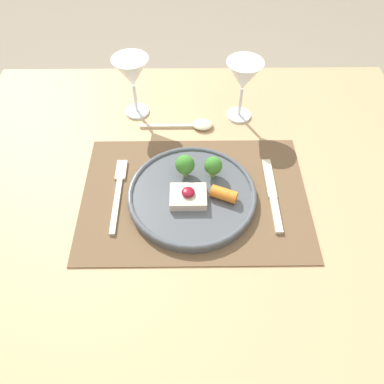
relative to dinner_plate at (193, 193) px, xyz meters
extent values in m
plane|color=gray|center=(0.00, 0.00, -0.76)|extent=(8.00, 8.00, 0.00)
cube|color=tan|center=(0.00, 0.00, -0.03)|extent=(1.15, 0.99, 0.03)
cylinder|color=tan|center=(-0.50, 0.43, -0.40)|extent=(0.06, 0.06, 0.71)
cylinder|color=tan|center=(0.51, 0.43, -0.40)|extent=(0.06, 0.06, 0.71)
cube|color=brown|center=(0.00, 0.00, -0.02)|extent=(0.50, 0.35, 0.00)
cylinder|color=#4C5156|center=(0.00, 0.00, -0.01)|extent=(0.28, 0.28, 0.02)
torus|color=#4C5156|center=(0.00, 0.00, 0.00)|extent=(0.28, 0.28, 0.01)
cube|color=beige|center=(-0.01, -0.02, 0.01)|extent=(0.08, 0.06, 0.02)
ellipsoid|color=maroon|center=(-0.01, -0.02, 0.03)|extent=(0.03, 0.03, 0.01)
cylinder|color=#84B256|center=(-0.02, 0.05, 0.01)|extent=(0.01, 0.01, 0.02)
sphere|color=#387A28|center=(-0.02, 0.05, 0.03)|extent=(0.04, 0.04, 0.04)
cylinder|color=#84B256|center=(0.05, 0.05, 0.01)|extent=(0.01, 0.01, 0.02)
sphere|color=#387A28|center=(0.05, 0.05, 0.03)|extent=(0.04, 0.04, 0.04)
cylinder|color=orange|center=(0.07, -0.02, 0.01)|extent=(0.06, 0.05, 0.03)
cube|color=beige|center=(-0.17, -0.02, -0.01)|extent=(0.01, 0.15, 0.01)
cube|color=beige|center=(-0.17, 0.08, -0.01)|extent=(0.02, 0.06, 0.01)
cube|color=beige|center=(0.18, -0.05, -0.01)|extent=(0.02, 0.09, 0.01)
cube|color=beige|center=(0.18, 0.05, -0.01)|extent=(0.02, 0.11, 0.00)
cube|color=beige|center=(-0.06, 0.23, -0.01)|extent=(0.14, 0.01, 0.01)
ellipsoid|color=beige|center=(0.03, 0.23, -0.01)|extent=(0.05, 0.04, 0.02)
cylinder|color=white|center=(0.13, 0.27, -0.01)|extent=(0.06, 0.06, 0.01)
cylinder|color=white|center=(0.13, 0.27, 0.03)|extent=(0.01, 0.01, 0.08)
cone|color=white|center=(0.13, 0.27, 0.11)|extent=(0.09, 0.09, 0.08)
cylinder|color=white|center=(-0.15, 0.29, -0.01)|extent=(0.06, 0.06, 0.01)
cylinder|color=white|center=(-0.15, 0.29, 0.03)|extent=(0.01, 0.01, 0.08)
cone|color=white|center=(-0.15, 0.29, 0.11)|extent=(0.09, 0.09, 0.08)
camera|label=1|loc=(-0.01, -0.51, 0.64)|focal=35.00mm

